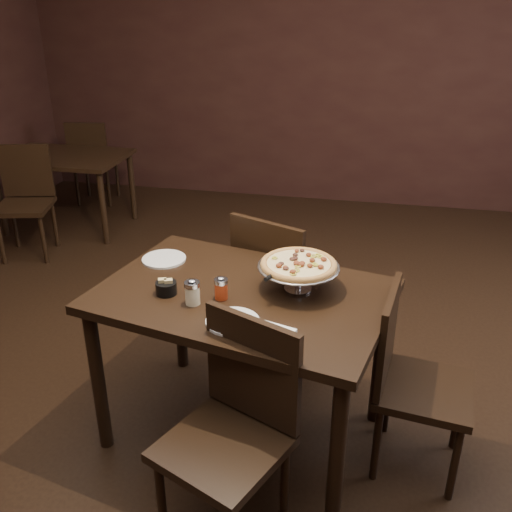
# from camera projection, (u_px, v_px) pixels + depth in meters

# --- Properties ---
(room) EXTENTS (6.04, 7.04, 2.84)m
(room) POSITION_uv_depth(u_px,v_px,m) (267.00, 151.00, 2.32)
(room) COLOR black
(room) RESTS_ON ground
(dining_table) EXTENTS (1.41, 1.09, 0.79)m
(dining_table) POSITION_uv_depth(u_px,v_px,m) (243.00, 312.00, 2.56)
(dining_table) COLOR black
(dining_table) RESTS_ON ground
(background_table) EXTENTS (1.08, 0.72, 0.68)m
(background_table) POSITION_uv_depth(u_px,v_px,m) (64.00, 165.00, 5.06)
(background_table) COLOR black
(background_table) RESTS_ON ground
(pizza_stand) EXTENTS (0.36, 0.36, 0.15)m
(pizza_stand) POSITION_uv_depth(u_px,v_px,m) (299.00, 265.00, 2.49)
(pizza_stand) COLOR #B3B3BA
(pizza_stand) RESTS_ON dining_table
(parmesan_shaker) EXTENTS (0.07, 0.07, 0.12)m
(parmesan_shaker) POSITION_uv_depth(u_px,v_px,m) (192.00, 292.00, 2.40)
(parmesan_shaker) COLOR beige
(parmesan_shaker) RESTS_ON dining_table
(pepper_flake_shaker) EXTENTS (0.06, 0.06, 0.10)m
(pepper_flake_shaker) POSITION_uv_depth(u_px,v_px,m) (221.00, 288.00, 2.44)
(pepper_flake_shaker) COLOR maroon
(pepper_flake_shaker) RESTS_ON dining_table
(packet_caddy) EXTENTS (0.09, 0.09, 0.07)m
(packet_caddy) POSITION_uv_depth(u_px,v_px,m) (166.00, 287.00, 2.49)
(packet_caddy) COLOR black
(packet_caddy) RESTS_ON dining_table
(napkin_stack) EXTENTS (0.18, 0.18, 0.02)m
(napkin_stack) POSITION_uv_depth(u_px,v_px,m) (272.00, 335.00, 2.19)
(napkin_stack) COLOR white
(napkin_stack) RESTS_ON dining_table
(plate_left) EXTENTS (0.22, 0.22, 0.01)m
(plate_left) POSITION_uv_depth(u_px,v_px,m) (164.00, 259.00, 2.81)
(plate_left) COLOR silver
(plate_left) RESTS_ON dining_table
(plate_near) EXTENTS (0.22, 0.22, 0.01)m
(plate_near) POSITION_uv_depth(u_px,v_px,m) (233.00, 321.00, 2.28)
(plate_near) COLOR silver
(plate_near) RESTS_ON dining_table
(serving_spatula) EXTENTS (0.14, 0.14, 0.02)m
(serving_spatula) POSITION_uv_depth(u_px,v_px,m) (273.00, 275.00, 2.40)
(serving_spatula) COLOR #B3B3BA
(serving_spatula) RESTS_ON pizza_stand
(chair_far) EXTENTS (0.58, 0.58, 0.94)m
(chair_far) POSITION_uv_depth(u_px,v_px,m) (279.00, 288.00, 3.13)
(chair_far) COLOR black
(chair_far) RESTS_ON ground
(chair_near) EXTENTS (0.56, 0.56, 0.91)m
(chair_near) POSITION_uv_depth(u_px,v_px,m) (234.00, 425.00, 2.17)
(chair_near) COLOR black
(chair_near) RESTS_ON ground
(chair_side) EXTENTS (0.46, 0.46, 0.86)m
(chair_side) POSITION_uv_depth(u_px,v_px,m) (410.00, 376.00, 2.48)
(chair_side) COLOR black
(chair_side) RESTS_ON ground
(bg_chair_far) EXTENTS (0.45, 0.45, 0.85)m
(bg_chair_far) POSITION_uv_depth(u_px,v_px,m) (92.00, 159.00, 5.70)
(bg_chair_far) COLOR black
(bg_chair_far) RESTS_ON ground
(bg_chair_near) EXTENTS (0.50, 0.50, 0.88)m
(bg_chair_near) POSITION_uv_depth(u_px,v_px,m) (25.00, 197.00, 4.60)
(bg_chair_near) COLOR black
(bg_chair_near) RESTS_ON ground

